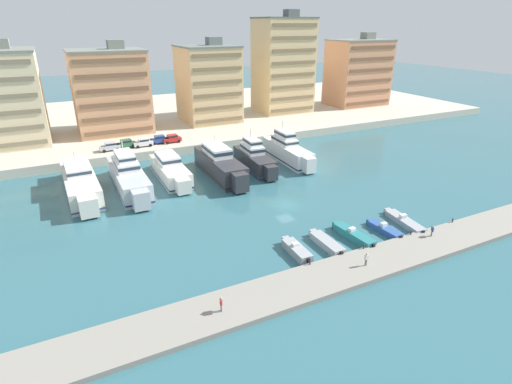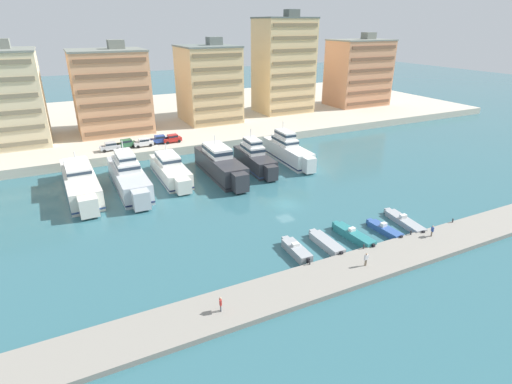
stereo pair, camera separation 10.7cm
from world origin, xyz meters
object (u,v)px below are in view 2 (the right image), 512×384
motorboat_blue_center_left (384,229)px  pedestrian_far_side (432,230)px  motorboat_grey_far_left (296,250)px  car_red_center (172,138)px  pedestrian_near_edge (366,258)px  car_white_mid_left (144,142)px  pedestrian_mid_deck (221,303)px  yacht_ivory_mid_left (170,170)px  yacht_silver_left (129,176)px  motorboat_grey_left (326,243)px  car_blue_center_left (159,139)px  yacht_charcoal_center_left (220,164)px  yacht_charcoal_center (255,158)px  motorboat_teal_mid_left (353,235)px  car_silver_far_left (110,146)px  yacht_ivory_far_left (80,182)px  motorboat_grey_center (404,221)px  yacht_white_center_right (288,150)px  car_green_left (126,143)px

motorboat_blue_center_left → pedestrian_far_side: pedestrian_far_side is taller
motorboat_grey_far_left → pedestrian_far_side: pedestrian_far_side is taller
car_red_center → pedestrian_near_edge: size_ratio=2.53×
car_white_mid_left → pedestrian_mid_deck: (-4.37, -56.11, -1.25)m
yacht_ivory_mid_left → pedestrian_far_side: size_ratio=11.28×
yacht_silver_left → motorboat_grey_left: (19.17, -31.39, -1.77)m
car_blue_center_left → yacht_charcoal_center_left: bearing=-72.5°
yacht_charcoal_center → motorboat_teal_mid_left: 30.87m
car_red_center → motorboat_grey_far_left: bearing=-87.8°
car_white_mid_left → yacht_silver_left: bearing=-109.3°
pedestrian_near_edge → car_red_center: bearing=97.3°
car_red_center → car_silver_far_left: bearing=-178.8°
yacht_silver_left → yacht_ivory_mid_left: bearing=10.2°
yacht_ivory_far_left → motorboat_grey_left: (26.86, -32.94, -1.48)m
motorboat_teal_mid_left → car_red_center: (-10.72, 50.03, 2.28)m
yacht_ivory_far_left → car_blue_center_left: (17.77, 17.64, 0.86)m
motorboat_grey_center → car_red_center: 53.82m
car_blue_center_left → pedestrian_near_edge: 57.91m
yacht_silver_left → pedestrian_mid_deck: 37.84m
yacht_white_center_right → motorboat_grey_far_left: yacht_white_center_right is taller
pedestrian_far_side → motorboat_teal_mid_left: bearing=151.7°
yacht_white_center_right → pedestrian_near_edge: yacht_white_center_right is taller
yacht_silver_left → car_blue_center_left: bearing=62.3°
car_silver_far_left → car_blue_center_left: (10.58, 0.81, 0.00)m
motorboat_grey_far_left → car_white_mid_left: bearing=99.5°
yacht_ivory_far_left → pedestrian_near_edge: size_ratio=13.62×
motorboat_grey_left → car_silver_far_left: car_silver_far_left is taller
motorboat_teal_mid_left → pedestrian_mid_deck: pedestrian_mid_deck is taller
yacht_ivory_mid_left → pedestrian_near_edge: 41.14m
motorboat_grey_center → car_blue_center_left: (-22.79, 50.43, 2.40)m
car_silver_far_left → pedestrian_mid_deck: (2.55, -56.16, -1.25)m
yacht_silver_left → pedestrian_mid_deck: bearing=-86.9°
yacht_silver_left → motorboat_grey_left: 36.83m
yacht_charcoal_center_left → yacht_charcoal_center: (7.51, 0.65, -0.12)m
yacht_ivory_far_left → pedestrian_mid_deck: bearing=-76.1°
yacht_silver_left → yacht_white_center_right: bearing=1.5°
motorboat_grey_left → pedestrian_far_side: 14.33m
motorboat_grey_center → car_white_mid_left: car_white_mid_left is taller
yacht_silver_left → yacht_ivory_mid_left: 7.82m
motorboat_grey_far_left → motorboat_grey_center: (18.14, -0.02, -0.12)m
motorboat_grey_center → car_red_center: (-20.03, 49.89, 2.40)m
motorboat_grey_center → car_green_left: 58.64m
pedestrian_near_edge → pedestrian_mid_deck: bearing=179.8°
yacht_charcoal_center_left → motorboat_grey_center: bearing=-61.4°
yacht_silver_left → motorboat_blue_center_left: bearing=-48.1°
yacht_ivory_far_left → car_red_center: bearing=39.8°
yacht_silver_left → yacht_charcoal_center: size_ratio=1.31×
pedestrian_far_side → motorboat_blue_center_left: bearing=132.4°
yacht_charcoal_center_left → car_silver_far_left: 25.94m
yacht_white_center_right → car_green_left: size_ratio=4.36×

